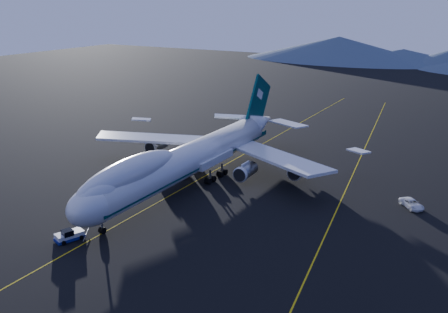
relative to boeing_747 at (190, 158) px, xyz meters
The scene contains 6 objects.
ground 5.81m from the boeing_747, 90.00° to the right, with size 500.00×500.00×0.00m, color black.
taxiway_line_main 5.80m from the boeing_747, 90.00° to the right, with size 0.25×220.00×0.01m, color gold.
taxiway_line_side 32.14m from the boeing_747, 18.38° to the left, with size 0.25×200.00×0.01m, color gold.
boeing_747 is the anchor object (origin of this frame).
pushback_tug 31.50m from the boeing_747, 95.54° to the right, with size 3.77×5.11×2.00m.
service_van 44.43m from the boeing_747, 13.61° to the left, with size 2.57×5.58×1.55m, color silver.
Camera 1 is at (55.20, -82.02, 37.46)m, focal length 40.00 mm.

